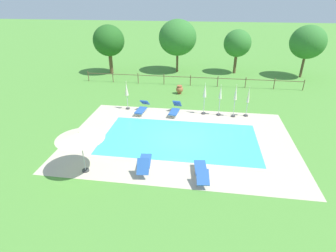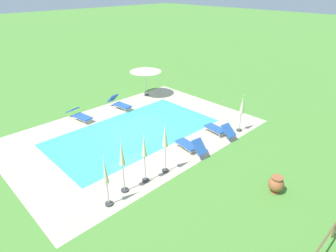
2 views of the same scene
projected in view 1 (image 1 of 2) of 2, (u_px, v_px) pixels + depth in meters
name	position (u px, v px, depth m)	size (l,w,h in m)	color
ground_plane	(180.00, 139.00, 16.75)	(160.00, 160.00, 0.00)	#518E38
pool_deck_paving	(180.00, 139.00, 16.75)	(14.01, 9.51, 0.01)	beige
swimming_pool_water	(180.00, 139.00, 16.75)	(9.67, 5.17, 0.01)	#42CCD6
pool_coping_rim	(180.00, 139.00, 16.75)	(10.15, 5.65, 0.01)	beige
sun_lounger_north_near_steps	(175.00, 109.00, 20.02)	(0.83, 1.98, 0.93)	#2856A8
sun_lounger_north_mid	(201.00, 171.00, 13.15)	(0.85, 2.12, 0.73)	#2856A8
sun_lounger_north_far	(142.00, 108.00, 20.29)	(0.80, 2.03, 0.86)	#2856A8
sun_lounger_north_end	(145.00, 163.00, 13.72)	(0.81, 1.98, 0.93)	#2856A8
patio_umbrella_open_foreground	(80.00, 136.00, 12.78)	(2.38, 2.38, 2.29)	#383838
patio_umbrella_closed_row_west	(127.00, 91.00, 20.43)	(0.32, 0.32, 2.25)	#383838
patio_umbrella_closed_row_mid_west	(220.00, 96.00, 19.32)	(0.32, 0.32, 2.39)	#383838
patio_umbrella_closed_row_centre	(248.00, 98.00, 19.26)	(0.32, 0.32, 2.29)	#383838
patio_umbrella_closed_row_mid_east	(235.00, 96.00, 19.05)	(0.32, 0.32, 2.49)	#383838
patio_umbrella_closed_row_east	(205.00, 93.00, 19.49)	(0.32, 0.32, 2.44)	#383838
terracotta_urn_near_fence	(180.00, 89.00, 24.14)	(0.63, 0.63, 0.77)	#A85B38
perimeter_fence	(191.00, 79.00, 26.19)	(21.37, 0.08, 1.05)	brown
tree_far_west	(178.00, 38.00, 29.52)	(4.19, 4.19, 5.80)	brown
tree_west_mid	(109.00, 41.00, 28.98)	(3.40, 3.40, 5.30)	brown
tree_centre	(237.00, 43.00, 29.18)	(2.98, 2.98, 4.80)	brown
tree_east_mid	(308.00, 42.00, 27.52)	(3.60, 3.60, 5.42)	brown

